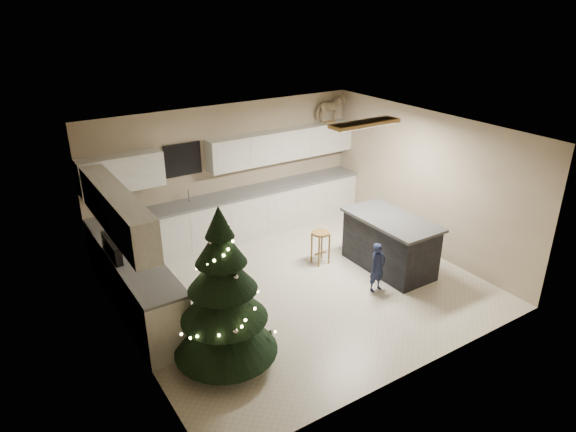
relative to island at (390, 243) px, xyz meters
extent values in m
plane|color=beige|center=(-1.68, 0.30, -0.48)|extent=(5.50, 5.50, 0.00)
cube|color=tan|center=(-1.68, 2.80, 0.82)|extent=(5.50, 0.02, 2.60)
cube|color=tan|center=(-1.68, -2.20, 0.82)|extent=(5.50, 0.02, 2.60)
cube|color=tan|center=(-4.43, 0.30, 0.82)|extent=(0.02, 5.00, 2.60)
cube|color=tan|center=(1.07, 0.30, 0.82)|extent=(0.02, 5.00, 2.60)
cube|color=silver|center=(-1.68, 0.30, 2.12)|extent=(5.50, 5.00, 0.02)
cube|color=olive|center=(-0.38, 0.40, 2.07)|extent=(1.25, 0.32, 0.06)
cube|color=white|center=(-0.38, 0.40, 2.04)|extent=(1.15, 0.24, 0.02)
cube|color=white|center=(-1.68, 2.50, -0.03)|extent=(5.48, 0.60, 0.90)
cube|color=white|center=(-4.13, 0.90, -0.03)|extent=(0.60, 2.60, 0.90)
cube|color=slate|center=(-1.68, 2.49, 0.44)|extent=(5.48, 0.62, 0.04)
cube|color=slate|center=(-4.12, 0.90, 0.44)|extent=(0.62, 2.60, 0.04)
cube|color=white|center=(-3.73, 2.62, 1.22)|extent=(1.40, 0.35, 0.60)
cube|color=white|center=(-0.53, 2.62, 1.22)|extent=(3.20, 0.35, 0.60)
cube|color=white|center=(-4.26, 1.02, 1.22)|extent=(0.35, 2.60, 0.60)
cube|color=black|center=(-2.58, 2.77, 1.22)|extent=(0.70, 0.04, 0.60)
cube|color=#99999E|center=(-2.58, 2.50, 0.42)|extent=(0.55, 0.40, 0.06)
cylinder|color=#99999E|center=(-2.58, 2.60, 0.58)|extent=(0.03, 0.03, 0.24)
cube|color=black|center=(-4.11, 1.20, -0.03)|extent=(0.64, 0.75, 0.90)
cube|color=black|center=(-4.36, 1.20, 0.57)|extent=(0.10, 0.75, 0.30)
cube|color=black|center=(0.00, 0.00, -0.03)|extent=(0.80, 1.60, 0.90)
cube|color=#37363B|center=(0.00, 0.00, 0.45)|extent=(0.90, 1.70, 0.05)
cylinder|color=olive|center=(-0.90, 0.80, 0.11)|extent=(0.32, 0.32, 0.04)
cylinder|color=olive|center=(-1.01, 0.68, -0.20)|extent=(0.03, 0.03, 0.57)
cylinder|color=olive|center=(-0.79, 0.68, -0.20)|extent=(0.03, 0.03, 0.57)
cylinder|color=olive|center=(-1.01, 0.91, -0.20)|extent=(0.03, 0.03, 0.57)
cylinder|color=olive|center=(-0.79, 0.91, -0.20)|extent=(0.03, 0.03, 0.57)
cube|color=olive|center=(-0.90, 0.80, -0.29)|extent=(0.24, 0.03, 0.03)
cylinder|color=#3F2816|center=(-3.53, -0.74, -0.33)|extent=(0.12, 0.12, 0.30)
cone|color=black|center=(-3.53, -0.74, 0.06)|extent=(1.34, 1.34, 0.69)
cone|color=black|center=(-3.53, -0.74, 0.51)|extent=(1.11, 1.11, 0.59)
cone|color=black|center=(-3.53, -0.74, 0.90)|extent=(0.87, 0.87, 0.54)
cone|color=black|center=(-3.53, -0.74, 1.25)|extent=(0.63, 0.63, 0.49)
cone|color=black|center=(-3.53, -0.74, 1.55)|extent=(0.36, 0.36, 0.40)
sphere|color=#FFD88C|center=(-2.83, -0.74, -0.23)|extent=(0.04, 0.04, 0.04)
sphere|color=#FFD88C|center=(-2.91, -0.47, -0.18)|extent=(0.04, 0.04, 0.04)
sphere|color=#FFD88C|center=(-3.08, -0.26, -0.12)|extent=(0.04, 0.04, 0.04)
sphere|color=#FFD88C|center=(-3.32, -0.14, -0.07)|extent=(0.04, 0.04, 0.04)
sphere|color=#FFD88C|center=(-3.58, -0.12, -0.01)|extent=(0.04, 0.04, 0.04)
sphere|color=#FFD88C|center=(-3.82, -0.21, 0.04)|extent=(0.04, 0.04, 0.04)
sphere|color=#FFD88C|center=(-3.99, -0.38, 0.10)|extent=(0.04, 0.04, 0.04)
sphere|color=#FFD88C|center=(-4.08, -0.60, 0.15)|extent=(0.04, 0.04, 0.04)
sphere|color=#FFD88C|center=(-4.07, -0.83, 0.21)|extent=(0.04, 0.04, 0.04)
sphere|color=#FFD88C|center=(-3.98, -1.03, 0.26)|extent=(0.04, 0.04, 0.04)
sphere|color=#FFD88C|center=(-3.82, -1.17, 0.32)|extent=(0.04, 0.04, 0.04)
sphere|color=#FFD88C|center=(-3.62, -1.23, 0.37)|extent=(0.04, 0.04, 0.04)
sphere|color=#FFD88C|center=(-3.42, -1.20, 0.43)|extent=(0.04, 0.04, 0.04)
sphere|color=#FFD88C|center=(-3.26, -1.11, 0.49)|extent=(0.04, 0.04, 0.04)
sphere|color=#FFD88C|center=(-3.16, -0.96, 0.54)|extent=(0.04, 0.04, 0.04)
sphere|color=#FFD88C|center=(-3.12, -0.79, 0.60)|extent=(0.04, 0.04, 0.04)
sphere|color=#FFD88C|center=(-3.16, -0.62, 0.65)|extent=(0.04, 0.04, 0.04)
sphere|color=#FFD88C|center=(-3.25, -0.50, 0.71)|extent=(0.04, 0.04, 0.04)
sphere|color=#FFD88C|center=(-3.38, -0.42, 0.76)|extent=(0.04, 0.04, 0.04)
sphere|color=#FFD88C|center=(-3.52, -0.41, 0.82)|extent=(0.04, 0.04, 0.04)
sphere|color=#FFD88C|center=(-3.65, -0.45, 0.87)|extent=(0.04, 0.04, 0.04)
sphere|color=#FFD88C|center=(-3.74, -0.53, 0.93)|extent=(0.04, 0.04, 0.04)
sphere|color=#FFD88C|center=(-3.79, -0.64, 0.98)|extent=(0.04, 0.04, 0.04)
sphere|color=#FFD88C|center=(-3.79, -0.76, 1.04)|extent=(0.04, 0.04, 0.04)
sphere|color=#FFD88C|center=(-3.75, -0.85, 1.09)|extent=(0.04, 0.04, 0.04)
sphere|color=#FFD88C|center=(-3.67, -0.91, 1.15)|extent=(0.04, 0.04, 0.04)
sphere|color=#FFD88C|center=(-3.59, -0.94, 1.20)|extent=(0.04, 0.04, 0.04)
sphere|color=#FFD88C|center=(-3.51, -0.93, 1.26)|extent=(0.04, 0.04, 0.04)
sphere|color=#FFD88C|center=(-3.45, -0.88, 1.31)|extent=(0.04, 0.04, 0.04)
sphere|color=#FFD88C|center=(-3.41, -0.83, 1.37)|extent=(0.04, 0.04, 0.04)
sphere|color=#FFD88C|center=(-3.41, -0.77, 1.42)|extent=(0.04, 0.04, 0.04)
sphere|color=#FFD88C|center=(-3.43, -0.72, 1.48)|extent=(0.04, 0.04, 0.04)
sphere|color=#FFD88C|center=(-3.46, -0.69, 1.53)|extent=(0.04, 0.04, 0.04)
sphere|color=#FFD88C|center=(-3.50, -0.68, 1.59)|extent=(0.04, 0.04, 0.04)
sphere|color=silver|center=(-2.93, -0.74, -0.08)|extent=(0.07, 0.07, 0.07)
sphere|color=silver|center=(-3.84, -0.32, 0.11)|extent=(0.07, 0.07, 0.07)
sphere|color=silver|center=(-3.67, -1.18, 0.31)|extent=(0.07, 0.07, 0.07)
sphere|color=silver|center=(-3.16, -0.62, 0.51)|extent=(0.07, 0.07, 0.07)
sphere|color=silver|center=(-3.79, -0.56, 0.71)|extent=(0.07, 0.07, 0.07)
sphere|color=silver|center=(-3.53, -0.99, 0.90)|extent=(0.07, 0.07, 0.07)
sphere|color=silver|center=(-3.39, -0.64, 1.10)|extent=(0.07, 0.07, 0.07)
sphere|color=silver|center=(-3.63, -0.71, 1.30)|extent=(0.07, 0.07, 0.07)
sphere|color=silver|center=(-3.52, -0.78, 1.50)|extent=(0.07, 0.07, 0.07)
imported|color=black|center=(-0.68, -0.45, -0.06)|extent=(0.31, 0.22, 0.83)
cube|color=olive|center=(0.62, 2.58, 1.53)|extent=(0.25, 0.02, 0.02)
cube|color=olive|center=(0.62, 2.66, 1.53)|extent=(0.25, 0.02, 0.02)
imported|color=tan|center=(0.62, 2.62, 1.81)|extent=(0.64, 0.32, 0.53)
camera|label=1|loc=(-5.80, -5.74, 3.97)|focal=32.00mm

